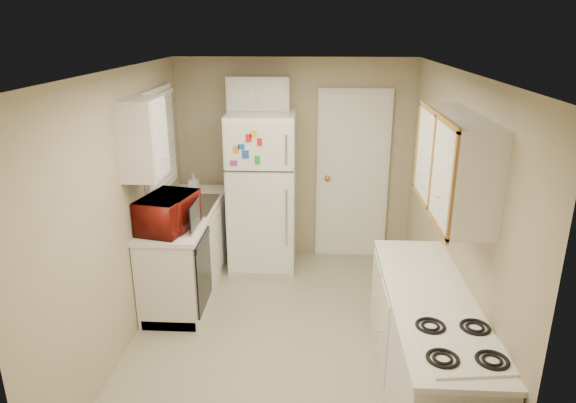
{
  "coord_description": "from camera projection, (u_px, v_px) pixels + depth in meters",
  "views": [
    {
      "loc": [
        0.26,
        -4.1,
        2.73
      ],
      "look_at": [
        0.0,
        0.5,
        1.15
      ],
      "focal_mm": 32.0,
      "sensor_mm": 36.0,
      "label": 1
    }
  ],
  "objects": [
    {
      "name": "floor",
      "position": [
        285.0,
        336.0,
        4.77
      ],
      "size": [
        3.8,
        3.8,
        0.0
      ],
      "primitive_type": "plane",
      "color": "#B9B494",
      "rests_on": "ground"
    },
    {
      "name": "ceiling",
      "position": [
        284.0,
        71.0,
        3.99
      ],
      "size": [
        3.8,
        3.8,
        0.0
      ],
      "primitive_type": "plane",
      "color": "white",
      "rests_on": "floor"
    },
    {
      "name": "wall_left",
      "position": [
        124.0,
        212.0,
        4.46
      ],
      "size": [
        3.8,
        3.8,
        0.0
      ],
      "primitive_type": "plane",
      "color": "tan",
      "rests_on": "floor"
    },
    {
      "name": "wall_right",
      "position": [
        451.0,
        218.0,
        4.31
      ],
      "size": [
        3.8,
        3.8,
        0.0
      ],
      "primitive_type": "plane",
      "color": "tan",
      "rests_on": "floor"
    },
    {
      "name": "wall_back",
      "position": [
        294.0,
        160.0,
        6.18
      ],
      "size": [
        2.8,
        2.8,
        0.0
      ],
      "primitive_type": "plane",
      "color": "tan",
      "rests_on": "floor"
    },
    {
      "name": "wall_front",
      "position": [
        262.0,
        346.0,
        2.59
      ],
      "size": [
        2.8,
        2.8,
        0.0
      ],
      "primitive_type": "plane",
      "color": "tan",
      "rests_on": "floor"
    },
    {
      "name": "left_counter",
      "position": [
        188.0,
        249.0,
        5.53
      ],
      "size": [
        0.6,
        1.8,
        0.9
      ],
      "primitive_type": "cube",
      "color": "silver",
      "rests_on": "floor"
    },
    {
      "name": "dishwasher",
      "position": [
        203.0,
        271.0,
        4.94
      ],
      "size": [
        0.03,
        0.58,
        0.72
      ],
      "primitive_type": "cube",
      "color": "black",
      "rests_on": "floor"
    },
    {
      "name": "sink",
      "position": [
        189.0,
        208.0,
        5.54
      ],
      "size": [
        0.54,
        0.74,
        0.16
      ],
      "primitive_type": "cube",
      "color": "gray",
      "rests_on": "left_counter"
    },
    {
      "name": "microwave",
      "position": [
        168.0,
        214.0,
        4.83
      ],
      "size": [
        0.66,
        0.46,
        0.4
      ],
      "primitive_type": "imported",
      "rotation": [
        0.0,
        0.0,
        1.35
      ],
      "color": "maroon",
      "rests_on": "left_counter"
    },
    {
      "name": "soap_bottle",
      "position": [
        194.0,
        184.0,
        5.93
      ],
      "size": [
        0.11,
        0.11,
        0.22
      ],
      "primitive_type": "imported",
      "rotation": [
        0.0,
        0.0,
        -0.15
      ],
      "color": "white",
      "rests_on": "left_counter"
    },
    {
      "name": "window_blinds",
      "position": [
        160.0,
        141.0,
        5.31
      ],
      "size": [
        0.1,
        0.98,
        1.08
      ],
      "primitive_type": "cube",
      "color": "silver",
      "rests_on": "wall_left"
    },
    {
      "name": "upper_cabinet_left",
      "position": [
        143.0,
        139.0,
        4.46
      ],
      "size": [
        0.3,
        0.45,
        0.7
      ],
      "primitive_type": "cube",
      "color": "silver",
      "rests_on": "wall_left"
    },
    {
      "name": "refrigerator",
      "position": [
        262.0,
        192.0,
        5.93
      ],
      "size": [
        0.76,
        0.74,
        1.83
      ],
      "primitive_type": "cube",
      "rotation": [
        0.0,
        0.0,
        0.01
      ],
      "color": "white",
      "rests_on": "floor"
    },
    {
      "name": "cabinet_over_fridge",
      "position": [
        259.0,
        94.0,
        5.8
      ],
      "size": [
        0.7,
        0.3,
        0.4
      ],
      "primitive_type": "cube",
      "color": "silver",
      "rests_on": "wall_back"
    },
    {
      "name": "interior_door",
      "position": [
        352.0,
        176.0,
        6.16
      ],
      "size": [
        0.86,
        0.06,
        2.08
      ],
      "primitive_type": "cube",
      "color": "white",
      "rests_on": "floor"
    },
    {
      "name": "right_counter",
      "position": [
        426.0,
        350.0,
        3.81
      ],
      "size": [
        0.6,
        2.0,
        0.9
      ],
      "primitive_type": "cube",
      "color": "silver",
      "rests_on": "floor"
    },
    {
      "name": "upper_cabinet_right",
      "position": [
        455.0,
        164.0,
        3.65
      ],
      "size": [
        0.3,
        1.2,
        0.7
      ],
      "primitive_type": "cube",
      "color": "silver",
      "rests_on": "wall_right"
    }
  ]
}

